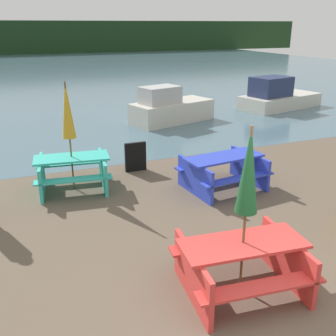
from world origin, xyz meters
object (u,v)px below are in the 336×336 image
(picnic_table_blue, at_px, (223,169))
(picnic_table_teal, at_px, (73,170))
(umbrella_gold, at_px, (67,111))
(boat_second, at_px, (277,97))
(picnic_table_red, at_px, (242,261))
(signboard, at_px, (136,157))
(boat, at_px, (170,108))
(umbrella_darkgreen, at_px, (248,171))

(picnic_table_blue, height_order, picnic_table_teal, picnic_table_blue)
(picnic_table_teal, relative_size, umbrella_gold, 0.74)
(picnic_table_blue, relative_size, boat_second, 0.47)
(boat_second, bearing_deg, umbrella_gold, -162.51)
(picnic_table_red, distance_m, signboard, 5.16)
(picnic_table_teal, bearing_deg, signboard, 19.46)
(boat, relative_size, boat_second, 0.84)
(picnic_table_blue, xyz_separation_m, boat, (1.32, 6.47, 0.06))
(umbrella_gold, bearing_deg, signboard, 19.46)
(picnic_table_blue, height_order, boat, boat)
(umbrella_gold, bearing_deg, boat_second, 30.84)
(umbrella_gold, bearing_deg, picnic_table_red, -70.75)
(boat, xyz_separation_m, signboard, (-2.83, -4.64, -0.15))
(boat_second, bearing_deg, umbrella_darkgreen, -141.86)
(boat, distance_m, boat_second, 5.52)
(picnic_table_red, xyz_separation_m, boat, (2.90, 9.81, 0.07))
(umbrella_gold, relative_size, signboard, 3.24)
(boat, relative_size, signboard, 4.61)
(picnic_table_red, bearing_deg, picnic_table_blue, 64.57)
(picnic_table_teal, bearing_deg, boat, 49.30)
(picnic_table_red, xyz_separation_m, umbrella_darkgreen, (0.00, 0.00, 1.33))
(picnic_table_teal, distance_m, boat, 6.90)
(umbrella_darkgreen, bearing_deg, boat_second, 51.49)
(picnic_table_red, bearing_deg, umbrella_gold, 109.25)
(boat, bearing_deg, umbrella_darkgreen, -123.04)
(umbrella_darkgreen, xyz_separation_m, boat, (2.90, 9.81, -1.26))
(picnic_table_teal, height_order, boat_second, boat_second)
(signboard, bearing_deg, umbrella_gold, -160.54)
(picnic_table_blue, height_order, umbrella_darkgreen, umbrella_darkgreen)
(picnic_table_red, relative_size, picnic_table_blue, 0.96)
(picnic_table_blue, distance_m, signboard, 2.38)
(picnic_table_teal, height_order, umbrella_gold, umbrella_gold)
(picnic_table_teal, xyz_separation_m, signboard, (1.67, 0.59, -0.08))
(umbrella_darkgreen, height_order, umbrella_gold, umbrella_gold)
(umbrella_gold, distance_m, signboard, 2.28)
(umbrella_darkgreen, xyz_separation_m, signboard, (0.07, 5.16, -1.42))
(picnic_table_red, distance_m, boat, 10.23)
(picnic_table_red, bearing_deg, boat, 73.50)
(picnic_table_teal, bearing_deg, picnic_table_blue, -21.33)
(umbrella_darkgreen, bearing_deg, umbrella_gold, 109.25)
(picnic_table_red, xyz_separation_m, picnic_table_teal, (-1.60, 4.57, 0.00))
(signboard, bearing_deg, boat, 58.64)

